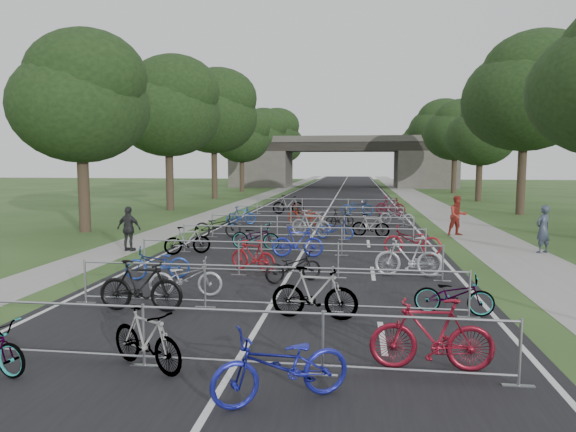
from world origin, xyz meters
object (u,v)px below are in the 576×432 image
at_px(overpass_bridge, 342,162).
at_px(bike_2, 282,366).
at_px(pedestrian_c, 129,229).
at_px(pedestrian_a, 543,229).
at_px(bike_1, 147,339).
at_px(pedestrian_b, 458,216).

xyz_separation_m(overpass_bridge, bike_2, (1.01, -66.02, -2.98)).
bearing_deg(pedestrian_c, overpass_bridge, -87.30).
relative_size(overpass_bridge, pedestrian_c, 17.50).
bearing_deg(overpass_bridge, pedestrian_a, -80.05).
distance_m(bike_1, pedestrian_a, 16.56).
relative_size(overpass_bridge, pedestrian_a, 16.71).
height_order(pedestrian_b, pedestrian_c, pedestrian_b).
bearing_deg(pedestrian_a, pedestrian_c, -25.53).
distance_m(overpass_bridge, pedestrian_c, 54.60).
bearing_deg(bike_2, bike_1, -138.67).
bearing_deg(pedestrian_a, bike_2, 27.36).
bearing_deg(pedestrian_c, pedestrian_b, -145.70).
relative_size(overpass_bridge, pedestrian_b, 16.24).
distance_m(bike_1, pedestrian_b, 19.12).
height_order(bike_1, pedestrian_b, pedestrian_b).
height_order(bike_1, pedestrian_a, pedestrian_a).
distance_m(overpass_bridge, pedestrian_b, 48.46).
bearing_deg(bike_1, bike_2, -81.31).
xyz_separation_m(bike_1, pedestrian_b, (8.31, 17.21, 0.43)).
relative_size(overpass_bridge, bike_1, 17.68).
xyz_separation_m(pedestrian_a, pedestrian_b, (-2.33, 4.53, 0.03)).
bearing_deg(bike_2, pedestrian_a, 120.69).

